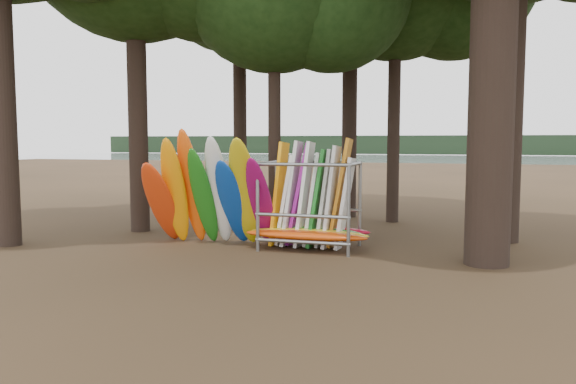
% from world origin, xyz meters
% --- Properties ---
extents(ground, '(120.00, 120.00, 0.00)m').
position_xyz_m(ground, '(0.00, 0.00, 0.00)').
color(ground, '#47331E').
rests_on(ground, ground).
extents(lake, '(160.00, 160.00, 0.00)m').
position_xyz_m(lake, '(0.00, 60.00, 0.00)').
color(lake, gray).
rests_on(lake, ground).
extents(far_shore, '(160.00, 4.00, 4.00)m').
position_xyz_m(far_shore, '(0.00, 110.00, 2.00)').
color(far_shore, black).
rests_on(far_shore, ground).
extents(kayak_row, '(3.49, 1.99, 3.23)m').
position_xyz_m(kayak_row, '(-1.89, 0.52, 1.33)').
color(kayak_row, red).
rests_on(kayak_row, ground).
extents(storage_rack, '(3.19, 1.50, 2.88)m').
position_xyz_m(storage_rack, '(0.77, 0.92, 1.06)').
color(storage_rack, gray).
rests_on(storage_rack, ground).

